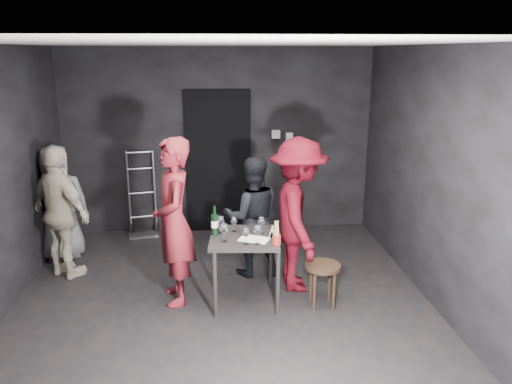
{
  "coord_description": "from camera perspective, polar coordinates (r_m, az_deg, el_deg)",
  "views": [
    {
      "loc": [
        -0.03,
        -4.79,
        2.63
      ],
      "look_at": [
        0.38,
        0.25,
        1.2
      ],
      "focal_mm": 35.0,
      "sensor_mm": 36.0,
      "label": 1
    }
  ],
  "objects": [
    {
      "name": "wine_glass_b",
      "position": [
        5.34,
        -4.04,
        -3.66
      ],
      "size": [
        0.1,
        0.1,
        0.2
      ],
      "primitive_type": null,
      "rotation": [
        0.0,
        0.0,
        -0.31
      ],
      "color": "white",
      "rests_on": "tasting_table"
    },
    {
      "name": "reserved_card",
      "position": [
        5.24,
        1.7,
        -4.59
      ],
      "size": [
        0.11,
        0.15,
        0.11
      ],
      "primitive_type": null,
      "rotation": [
        0.0,
        0.0,
        -0.18
      ],
      "color": "white",
      "rests_on": "tasting_table"
    },
    {
      "name": "tasting_mat",
      "position": [
        5.18,
        -0.21,
        -5.42
      ],
      "size": [
        0.36,
        0.31,
        0.0
      ],
      "primitive_type": "cube",
      "rotation": [
        0.0,
        0.0,
        -0.43
      ],
      "color": "white",
      "rests_on": "tasting_table"
    },
    {
      "name": "woman_black",
      "position": [
        5.96,
        -0.4,
        -3.03
      ],
      "size": [
        0.7,
        0.41,
        1.41
      ],
      "primitive_type": "imported",
      "rotation": [
        0.0,
        0.0,
        3.2
      ],
      "color": "black",
      "rests_on": "floor"
    },
    {
      "name": "tasting_table",
      "position": [
        5.31,
        -1.31,
        -6.06
      ],
      "size": [
        0.72,
        0.72,
        0.75
      ],
      "rotation": [
        0.0,
        0.0,
        -0.07
      ],
      "color": "black",
      "rests_on": "floor"
    },
    {
      "name": "wall_right",
      "position": [
        5.45,
        20.24,
        1.26
      ],
      "size": [
        0.04,
        5.0,
        2.7
      ],
      "primitive_type": "cube",
      "color": "black",
      "rests_on": "ground"
    },
    {
      "name": "wine_glass_d",
      "position": [
        5.02,
        -1.16,
        -5.01
      ],
      "size": [
        0.09,
        0.09,
        0.19
      ],
      "primitive_type": null,
      "rotation": [
        0.0,
        0.0,
        0.26
      ],
      "color": "white",
      "rests_on": "tasting_table"
    },
    {
      "name": "wine_bottle",
      "position": [
        5.28,
        -4.74,
        -3.66
      ],
      "size": [
        0.08,
        0.08,
        0.32
      ],
      "rotation": [
        0.0,
        0.0,
        0.32
      ],
      "color": "black",
      "rests_on": "tasting_table"
    },
    {
      "name": "ceiling",
      "position": [
        4.79,
        -4.47,
        16.62
      ],
      "size": [
        4.5,
        5.0,
        0.02
      ],
      "primitive_type": "cube",
      "color": "silver",
      "rests_on": "ground"
    },
    {
      "name": "wallbox_upper",
      "position": [
        7.38,
        2.29,
        6.62
      ],
      "size": [
        0.12,
        0.06,
        0.12
      ],
      "primitive_type": "cube",
      "color": "#B7B7B2",
      "rests_on": "wall_back"
    },
    {
      "name": "wine_glass_c",
      "position": [
        5.37,
        -2.54,
        -3.64
      ],
      "size": [
        0.07,
        0.07,
        0.18
      ],
      "primitive_type": null,
      "rotation": [
        0.0,
        0.0,
        0.08
      ],
      "color": "white",
      "rests_on": "tasting_table"
    },
    {
      "name": "server_red",
      "position": [
        5.26,
        -9.46,
        -1.59
      ],
      "size": [
        0.64,
        0.86,
        2.15
      ],
      "primitive_type": "imported",
      "rotation": [
        0.0,
        0.0,
        -1.39
      ],
      "color": "maroon",
      "rests_on": "floor"
    },
    {
      "name": "wall_front",
      "position": [
        2.62,
        -3.51,
        -13.44
      ],
      "size": [
        4.5,
        0.04,
        2.7
      ],
      "primitive_type": "cube",
      "color": "black",
      "rests_on": "ground"
    },
    {
      "name": "wallbox_lower",
      "position": [
        7.42,
        3.83,
        6.24
      ],
      "size": [
        0.1,
        0.06,
        0.14
      ],
      "primitive_type": "cube",
      "color": "#B7B7B2",
      "rests_on": "wall_back"
    },
    {
      "name": "hand_truck",
      "position": [
        7.57,
        -12.77,
        -3.1
      ],
      "size": [
        0.42,
        0.35,
        1.25
      ],
      "rotation": [
        0.0,
        0.0,
        0.21
      ],
      "color": "#B2B2B7",
      "rests_on": "floor"
    },
    {
      "name": "wine_glass_f",
      "position": [
        5.31,
        0.6,
        -3.77
      ],
      "size": [
        0.08,
        0.08,
        0.2
      ],
      "primitive_type": null,
      "rotation": [
        0.0,
        0.0,
        -0.04
      ],
      "color": "white",
      "rests_on": "tasting_table"
    },
    {
      "name": "wine_glass_e",
      "position": [
        5.04,
        0.21,
        -4.83
      ],
      "size": [
        0.09,
        0.09,
        0.21
      ],
      "primitive_type": null,
      "rotation": [
        0.0,
        0.0,
        -0.14
      ],
      "color": "white",
      "rests_on": "tasting_table"
    },
    {
      "name": "bystander_grey",
      "position": [
        6.88,
        -21.64,
        -1.13
      ],
      "size": [
        0.83,
        0.63,
        1.51
      ],
      "primitive_type": "imported",
      "rotation": [
        0.0,
        0.0,
        3.48
      ],
      "color": "slate",
      "rests_on": "floor"
    },
    {
      "name": "wine_glass_a",
      "position": [
        5.11,
        -3.65,
        -4.55
      ],
      "size": [
        0.09,
        0.09,
        0.21
      ],
      "primitive_type": null,
      "rotation": [
        0.0,
        0.0,
        0.08
      ],
      "color": "white",
      "rests_on": "tasting_table"
    },
    {
      "name": "stool",
      "position": [
        5.37,
        7.63,
        -9.06
      ],
      "size": [
        0.38,
        0.38,
        0.47
      ],
      "rotation": [
        0.0,
        0.0,
        0.14
      ],
      "color": "black",
      "rests_on": "floor"
    },
    {
      "name": "doorway",
      "position": [
        7.4,
        -4.3,
        3.44
      ],
      "size": [
        0.95,
        0.1,
        2.1
      ],
      "primitive_type": "cube",
      "color": "black",
      "rests_on": "ground"
    },
    {
      "name": "floor",
      "position": [
        5.46,
        -3.85,
        -13.01
      ],
      "size": [
        4.5,
        5.0,
        0.02
      ],
      "primitive_type": "cube",
      "color": "black",
      "rests_on": "ground"
    },
    {
      "name": "man_maroon",
      "position": [
        5.53,
        4.89,
        -1.29
      ],
      "size": [
        0.62,
        1.31,
        2.02
      ],
      "primitive_type": "imported",
      "rotation": [
        0.0,
        0.0,
        1.58
      ],
      "color": "#4C0610",
      "rests_on": "floor"
    },
    {
      "name": "wall_back",
      "position": [
        7.4,
        -4.35,
        5.81
      ],
      "size": [
        4.5,
        0.04,
        2.7
      ],
      "primitive_type": "cube",
      "color": "black",
      "rests_on": "ground"
    },
    {
      "name": "bystander_cream",
      "position": [
        6.27,
        -21.41,
        -1.83
      ],
      "size": [
        1.07,
        0.98,
        1.69
      ],
      "primitive_type": "imported",
      "rotation": [
        0.0,
        0.0,
        2.48
      ],
      "color": "#BFB297",
      "rests_on": "floor"
    },
    {
      "name": "breadstick_cup",
      "position": [
        5.02,
        2.39,
        -4.73
      ],
      "size": [
        0.09,
        0.09,
        0.26
      ],
      "rotation": [
        0.0,
        0.0,
        0.3
      ],
      "color": "maroon",
      "rests_on": "tasting_table"
    }
  ]
}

